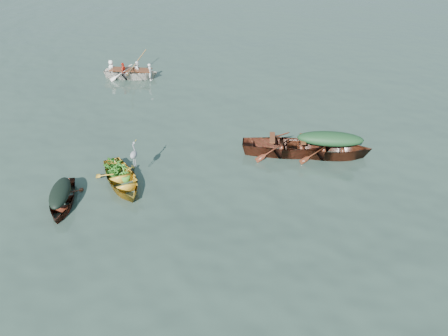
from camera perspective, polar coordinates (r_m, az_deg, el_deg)
The scene contains 13 objects.
ground at distance 14.05m, azimuth -5.21°, elevation -6.43°, with size 140.00×140.00×0.00m, color #2C3D34.
yellow_dinghy at distance 15.77m, azimuth -13.12°, elevation -2.20°, with size 1.46×3.37×0.92m, color gold.
dark_covered_boat at distance 15.44m, azimuth -20.27°, elevation -4.52°, with size 1.14×3.06×0.72m, color #552013.
green_tarp_boat at distance 17.41m, azimuth 13.37°, elevation 1.50°, with size 1.41×4.54×1.07m, color #4A1D11.
open_wooden_boat at distance 17.25m, azimuth 8.11°, elevation 1.82°, with size 1.49×4.79×1.14m, color #521F14.
rowed_boat at distance 24.50m, azimuth -11.96°, elevation 11.42°, with size 1.22×4.05×0.95m, color white.
dark_tarp_cover at distance 15.11m, azimuth -20.68°, elevation -2.85°, with size 0.62×1.68×0.40m, color black.
green_tarp_cover at distance 17.01m, azimuth 13.72°, elevation 3.76°, with size 0.78×2.49×0.52m, color #17391D.
thwart_benches at distance 16.95m, azimuth 8.27°, elevation 3.52°, with size 0.89×2.39×0.04m, color #4A2311, non-canonical shape.
heron at distance 15.40m, azimuth -11.66°, elevation 1.21°, with size 0.28×0.40×0.92m, color gray, non-canonical shape.
dinghy_weeds at distance 15.81m, azimuth -13.94°, elevation 1.10°, with size 0.70×0.90×0.60m, color #296E1D.
rowers at distance 24.20m, azimuth -12.20°, elevation 13.29°, with size 1.09×2.84×0.76m, color silver.
oars at distance 24.32m, azimuth -12.10°, elevation 12.52°, with size 2.60×0.60×0.06m, color olive, non-canonical shape.
Camera 1 is at (3.18, -10.27, 9.04)m, focal length 35.00 mm.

